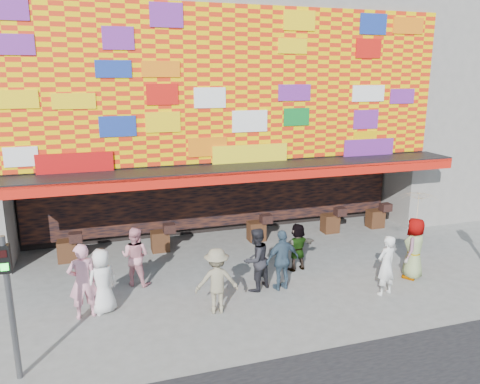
{
  "coord_description": "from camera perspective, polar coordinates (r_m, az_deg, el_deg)",
  "views": [
    {
      "loc": [
        -4.47,
        -10.63,
        5.9
      ],
      "look_at": [
        -0.45,
        2.0,
        2.56
      ],
      "focal_mm": 35.0,
      "sensor_mm": 36.0,
      "label": 1
    }
  ],
  "objects": [
    {
      "name": "ped_g",
      "position": [
        14.79,
        20.46,
        -6.45
      ],
      "size": [
        1.07,
        1.03,
        1.85
      ],
      "primitive_type": "imported",
      "rotation": [
        0.0,
        0.0,
        3.83
      ],
      "color": "gray",
      "rests_on": "ground"
    },
    {
      "name": "ped_c",
      "position": [
        13.13,
        1.94,
        -8.23
      ],
      "size": [
        1.1,
        1.02,
        1.8
      ],
      "primitive_type": "imported",
      "rotation": [
        0.0,
        0.0,
        3.64
      ],
      "color": "black",
      "rests_on": "ground"
    },
    {
      "name": "ground",
      "position": [
        12.96,
        4.71,
        -12.99
      ],
      "size": [
        90.0,
        90.0,
        0.0
      ],
      "primitive_type": "plane",
      "color": "slate",
      "rests_on": "ground"
    },
    {
      "name": "ped_f",
      "position": [
        14.59,
        7.01,
        -6.64
      ],
      "size": [
        1.44,
        0.65,
        1.49
      ],
      "primitive_type": "imported",
      "rotation": [
        0.0,
        0.0,
        3.3
      ],
      "color": "gray",
      "rests_on": "ground"
    },
    {
      "name": "ped_i",
      "position": [
        13.79,
        -12.64,
        -7.66
      ],
      "size": [
        1.05,
        0.98,
        1.72
      ],
      "primitive_type": "imported",
      "rotation": [
        0.0,
        0.0,
        2.62
      ],
      "color": "pink",
      "rests_on": "ground"
    },
    {
      "name": "ped_h",
      "position": [
        13.49,
        17.38,
        -8.53
      ],
      "size": [
        0.7,
        0.55,
        1.7
      ],
      "primitive_type": "imported",
      "rotation": [
        0.0,
        0.0,
        3.4
      ],
      "color": "silver",
      "rests_on": "ground"
    },
    {
      "name": "neighbor_right",
      "position": [
        25.54,
        26.23,
        12.98
      ],
      "size": [
        11.0,
        8.0,
        12.0
      ],
      "primitive_type": "cube",
      "color": "gray",
      "rests_on": "ground"
    },
    {
      "name": "signal_left",
      "position": [
        10.13,
        -26.35,
        -10.92
      ],
      "size": [
        0.22,
        0.2,
        3.0
      ],
      "color": "#59595B",
      "rests_on": "ground"
    },
    {
      "name": "parasol",
      "position": [
        14.42,
        20.89,
        -1.79
      ],
      "size": [
        1.36,
        1.37,
        1.89
      ],
      "color": "#D4B086",
      "rests_on": "ground"
    },
    {
      "name": "ped_a",
      "position": [
        12.46,
        -16.45,
        -10.38
      ],
      "size": [
        0.99,
        0.88,
        1.7
      ],
      "primitive_type": "imported",
      "rotation": [
        0.0,
        0.0,
        3.66
      ],
      "color": "silver",
      "rests_on": "ground"
    },
    {
      "name": "ped_e",
      "position": [
        13.24,
        5.18,
        -8.24
      ],
      "size": [
        1.07,
        0.56,
        1.74
      ],
      "primitive_type": "imported",
      "rotation": [
        0.0,
        0.0,
        3.28
      ],
      "color": "#354B5E",
      "rests_on": "ground"
    },
    {
      "name": "ped_d",
      "position": [
        12.0,
        -2.84,
        -10.74
      ],
      "size": [
        1.18,
        0.79,
        1.71
      ],
      "primitive_type": "imported",
      "rotation": [
        0.0,
        0.0,
        3.0
      ],
      "color": "gray",
      "rests_on": "ground"
    },
    {
      "name": "shop_building",
      "position": [
        19.34,
        -4.37,
        12.14
      ],
      "size": [
        15.2,
        9.4,
        10.0
      ],
      "color": "gray",
      "rests_on": "ground"
    },
    {
      "name": "ped_b",
      "position": [
        12.31,
        -18.64,
        -10.25
      ],
      "size": [
        0.78,
        0.59,
        1.94
      ],
      "primitive_type": "imported",
      "rotation": [
        0.0,
        0.0,
        3.33
      ],
      "color": "pink",
      "rests_on": "ground"
    }
  ]
}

